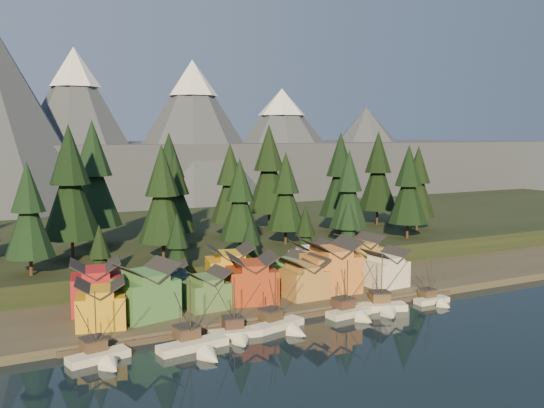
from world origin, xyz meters
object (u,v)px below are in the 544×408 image
boat_0 (101,348)px  boat_2 (237,326)px  boat_5 (384,299)px  house_back_1 (169,281)px  boat_4 (353,305)px  house_front_1 (146,289)px  house_front_0 (101,302)px  boat_1 (196,338)px  boat_3 (282,317)px  boat_6 (435,294)px  house_back_0 (96,285)px

boat_0 → boat_2: 22.59m
boat_5 → house_back_1: size_ratio=1.43×
boat_2 → boat_5: 31.67m
boat_4 → house_front_1: bearing=153.5°
boat_2 → house_front_0: (-19.80, 12.39, 3.53)m
house_front_0 → boat_1: bearing=-39.6°
boat_0 → boat_3: 31.52m
house_front_0 → boat_0: bearing=-89.4°
boat_3 → house_back_1: size_ratio=1.36×
house_back_1 → house_front_0: bearing=-132.6°
boat_1 → boat_5: (39.81, 3.75, 0.25)m
boat_4 → boat_0: bearing=175.6°
boat_4 → boat_6: bearing=-6.8°
boat_1 → house_front_0: 19.39m
boat_3 → boat_6: (35.29, 0.29, -0.25)m
boat_4 → boat_5: bearing=-5.4°
house_back_0 → boat_5: bearing=-11.6°
house_front_1 → boat_6: bearing=-26.0°
boat_6 → house_front_0: size_ratio=1.03×
boat_3 → boat_2: bearing=169.1°
boat_1 → boat_4: (32.34, 3.64, 0.12)m
boat_1 → boat_2: bearing=11.3°
boat_4 → boat_5: size_ratio=0.95×
boat_5 → boat_1: bearing=-155.2°
boat_0 → house_front_1: size_ratio=1.04×
boat_3 → boat_5: size_ratio=0.95×
boat_4 → house_front_0: bearing=159.2°
boat_5 → house_front_1: size_ratio=1.09×
boat_1 → house_back_1: 25.29m
boat_5 → boat_6: 12.56m
boat_5 → house_front_1: bearing=-177.4°
boat_0 → boat_3: (31.50, 1.04, -0.09)m
house_front_0 → house_back_1: house_front_0 is taller
boat_1 → boat_6: (52.36, 3.46, -0.25)m
boat_4 → house_back_1: bearing=137.5°
boat_0 → boat_6: bearing=-10.1°
boat_3 → boat_5: 22.75m
house_back_0 → house_back_1: 14.10m
boat_4 → boat_3: bearing=175.5°
boat_3 → house_back_1: boat_3 is taller
boat_5 → house_front_0: boat_5 is taller
boat_6 → boat_4: bearing=180.0°
boat_6 → house_front_0: bearing=170.2°
boat_1 → house_back_1: bearing=74.9°
boat_1 → boat_5: bearing=-1.7°
boat_2 → boat_5: size_ratio=0.91×
boat_0 → boat_1: 14.59m
boat_3 → house_back_0: bearing=128.7°
boat_1 → boat_3: 17.36m
house_back_0 → boat_2: bearing=-38.5°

